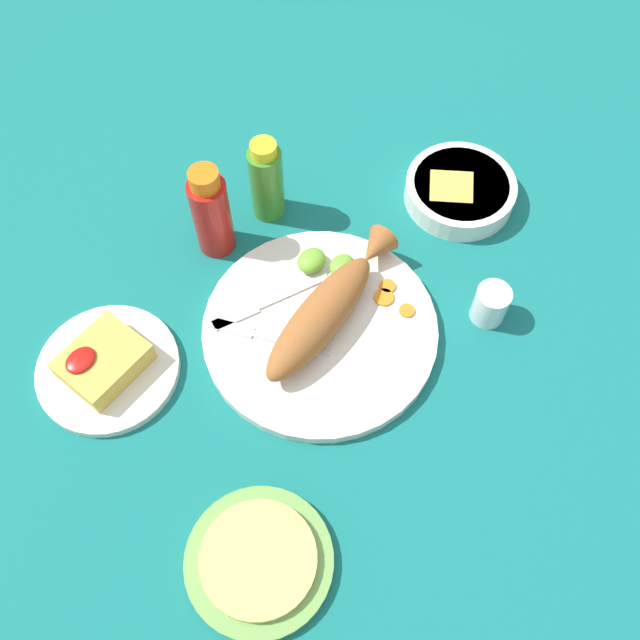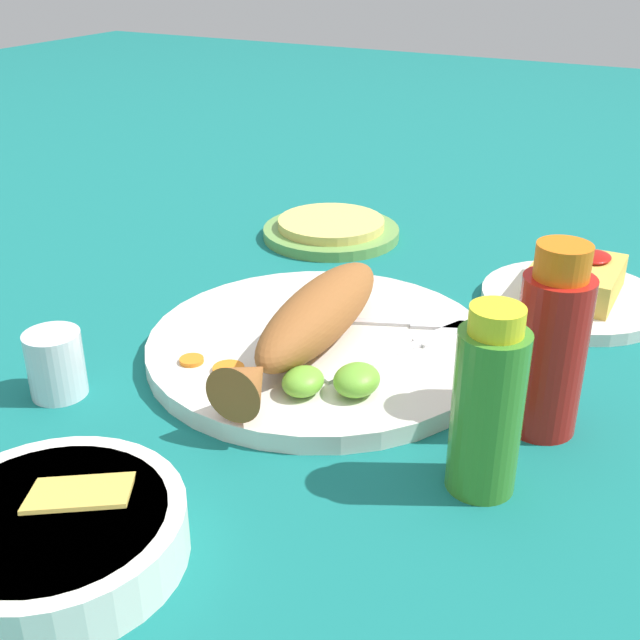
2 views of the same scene
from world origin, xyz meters
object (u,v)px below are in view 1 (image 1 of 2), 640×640
(hot_sauce_bottle_red, at_px, (211,213))
(tortilla_plate, at_px, (259,561))
(fried_fish, at_px, (328,308))
(salt_cup, at_px, (490,306))
(fork_near, at_px, (259,335))
(fork_far, at_px, (264,305))
(main_plate, at_px, (320,330))
(hot_sauce_bottle_green, at_px, (267,181))
(side_plate_fries, at_px, (108,369))
(guacamole_bowl, at_px, (460,190))

(hot_sauce_bottle_red, xyz_separation_m, tortilla_plate, (0.32, 0.37, -0.07))
(fried_fish, xyz_separation_m, salt_cup, (-0.16, 0.18, -0.02))
(fork_near, bearing_deg, tortilla_plate, 108.42)
(fork_near, relative_size, fork_far, 1.01)
(main_plate, relative_size, fork_far, 1.95)
(fork_far, distance_m, hot_sauce_bottle_green, 0.20)
(fried_fish, distance_m, fork_near, 0.11)
(hot_sauce_bottle_green, relative_size, tortilla_plate, 0.81)
(main_plate, bearing_deg, fried_fish, -176.42)
(fork_far, bearing_deg, main_plate, 128.90)
(salt_cup, bearing_deg, main_plate, -44.47)
(fried_fish, distance_m, tortilla_plate, 0.35)
(hot_sauce_bottle_red, distance_m, side_plate_fries, 0.27)
(main_plate, xyz_separation_m, hot_sauce_bottle_green, (-0.13, -0.20, 0.06))
(guacamole_bowl, height_order, tortilla_plate, guacamole_bowl)
(main_plate, relative_size, hot_sauce_bottle_red, 2.06)
(hot_sauce_bottle_green, distance_m, salt_cup, 0.39)
(hot_sauce_bottle_green, relative_size, side_plate_fries, 0.75)
(hot_sauce_bottle_red, height_order, guacamole_bowl, hot_sauce_bottle_red)
(hot_sauce_bottle_green, bearing_deg, fried_fish, 62.37)
(side_plate_fries, bearing_deg, fork_far, 152.86)
(guacamole_bowl, bearing_deg, side_plate_fries, -20.80)
(side_plate_fries, distance_m, guacamole_bowl, 0.61)
(main_plate, distance_m, hot_sauce_bottle_red, 0.24)
(salt_cup, distance_m, tortilla_plate, 0.48)
(fork_near, xyz_separation_m, side_plate_fries, (0.17, -0.14, -0.01))
(main_plate, height_order, hot_sauce_bottle_red, hot_sauce_bottle_red)
(main_plate, height_order, fork_far, fork_far)
(fried_fish, relative_size, hot_sauce_bottle_green, 1.93)
(fried_fish, height_order, salt_cup, fried_fish)
(fried_fish, height_order, fork_near, fried_fish)
(hot_sauce_bottle_red, bearing_deg, fork_near, 61.59)
(side_plate_fries, bearing_deg, salt_cup, 138.09)
(side_plate_fries, xyz_separation_m, guacamole_bowl, (-0.57, 0.22, 0.01))
(hot_sauce_bottle_red, distance_m, guacamole_bowl, 0.40)
(fried_fish, bearing_deg, salt_cup, 128.51)
(guacamole_bowl, bearing_deg, fork_near, -11.28)
(side_plate_fries, distance_m, tortilla_plate, 0.34)
(hot_sauce_bottle_red, bearing_deg, hot_sauce_bottle_green, 168.54)
(hot_sauce_bottle_green, height_order, side_plate_fries, hot_sauce_bottle_green)
(fork_far, relative_size, tortilla_plate, 0.94)
(hot_sauce_bottle_red, bearing_deg, fried_fish, 88.55)
(fork_near, bearing_deg, main_plate, -154.48)
(fork_near, bearing_deg, guacamole_bowl, -123.60)
(main_plate, relative_size, salt_cup, 5.55)
(salt_cup, bearing_deg, side_plate_fries, -41.91)
(side_plate_fries, bearing_deg, main_plate, 140.17)
(main_plate, xyz_separation_m, fork_near, (0.07, -0.06, 0.01))
(hot_sauce_bottle_green, xyz_separation_m, side_plate_fries, (0.36, 0.01, -0.06))
(main_plate, height_order, guacamole_bowl, guacamole_bowl)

